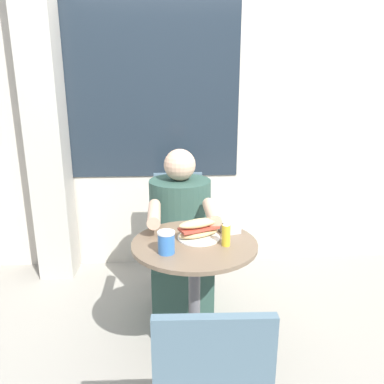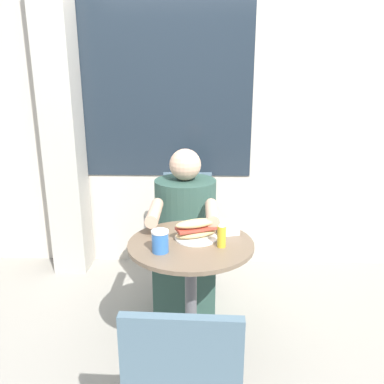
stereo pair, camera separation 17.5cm
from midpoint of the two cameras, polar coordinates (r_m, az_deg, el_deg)
The scene contains 10 objects.
ground_plane at distance 2.24m, azimuth -2.13°, elevation -25.30°, with size 8.00×8.00×0.00m, color gray.
storefront_wall at distance 3.03m, azimuth -3.16°, elevation 14.44°, with size 8.00×0.09×2.80m.
lattice_pillar at distance 3.02m, azimuth -22.97°, elevation 9.42°, with size 0.26×0.26×2.40m.
cafe_table at distance 1.93m, azimuth -2.30°, elevation -13.32°, with size 0.62×0.62×0.74m.
diner_chair at distance 2.72m, azimuth -3.87°, elevation -4.67°, with size 0.39×0.39×0.87m.
seated_diner at distance 2.41m, azimuth -3.82°, elevation -8.74°, with size 0.39×0.69×1.11m.
sandwich_on_plate at distance 1.87m, azimuth -1.66°, elevation -5.85°, with size 0.23×0.21×0.10m.
drink_cup at distance 1.72m, azimuth -6.89°, elevation -7.66°, with size 0.08×0.08×0.10m.
napkin_box at distance 1.95m, azimuth 3.23°, elevation -5.30°, with size 0.11×0.11×0.06m.
condiment_bottle at distance 1.78m, azimuth 2.41°, elevation -6.28°, with size 0.04×0.04×0.13m.
Camera 1 is at (-0.12, -1.69, 1.47)m, focal length 35.00 mm.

